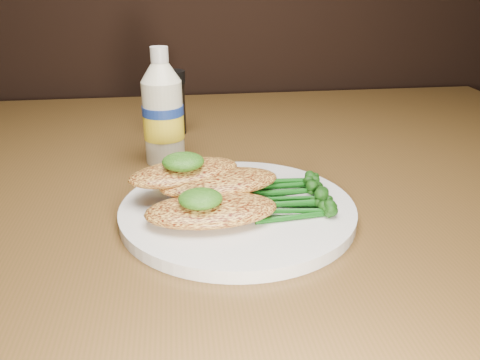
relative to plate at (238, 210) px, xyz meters
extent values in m
cylinder|color=silver|center=(0.00, 0.00, 0.00)|extent=(0.26, 0.26, 0.01)
ellipsoid|color=gold|center=(-0.03, -0.03, 0.02)|extent=(0.14, 0.08, 0.02)
ellipsoid|color=gold|center=(-0.02, 0.02, 0.03)|extent=(0.14, 0.09, 0.02)
ellipsoid|color=gold|center=(-0.06, 0.04, 0.03)|extent=(0.14, 0.10, 0.02)
ellipsoid|color=#0F3508|center=(-0.04, -0.04, 0.03)|extent=(0.05, 0.04, 0.02)
ellipsoid|color=#0F3508|center=(-0.06, 0.03, 0.05)|extent=(0.05, 0.04, 0.02)
camera|label=1|loc=(-0.06, -0.48, 0.25)|focal=37.02mm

